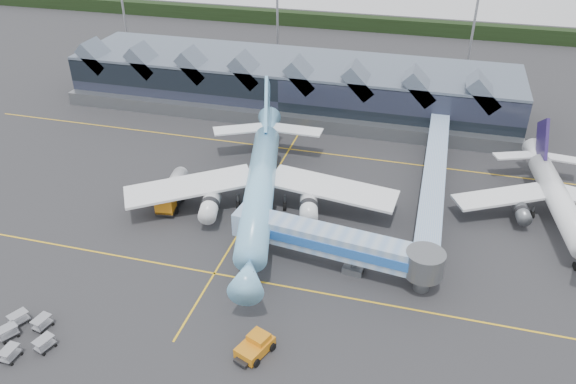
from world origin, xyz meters
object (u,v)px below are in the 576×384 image
(fuel_truck, at_px, (173,189))
(pushback_tug, at_px, (255,346))
(main_airliner, at_px, (261,182))
(jet_bridge, at_px, (346,246))
(regional_jet, at_px, (557,197))

(fuel_truck, bearing_deg, pushback_tug, -59.05)
(main_airliner, relative_size, pushback_tug, 9.14)
(jet_bridge, bearing_deg, fuel_truck, 168.62)
(jet_bridge, xyz_separation_m, fuel_truck, (-27.96, 9.43, -1.73))
(main_airliner, height_order, regional_jet, main_airliner)
(fuel_truck, bearing_deg, regional_jet, 1.65)
(regional_jet, bearing_deg, main_airliner, -175.55)
(main_airliner, height_order, fuel_truck, main_airliner)
(regional_jet, height_order, fuel_truck, regional_jet)
(main_airliner, xyz_separation_m, regional_jet, (41.39, 8.73, -0.92))
(jet_bridge, height_order, pushback_tug, jet_bridge)
(main_airliner, xyz_separation_m, jet_bridge, (14.54, -10.93, -0.70))
(regional_jet, relative_size, fuel_truck, 3.02)
(fuel_truck, relative_size, pushback_tug, 2.10)
(jet_bridge, bearing_deg, main_airliner, 150.33)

